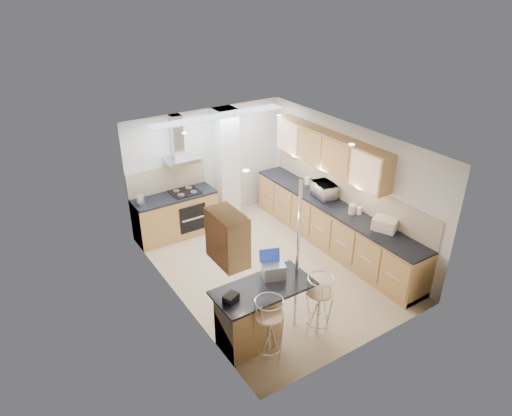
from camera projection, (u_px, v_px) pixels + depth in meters
ground at (270, 268)px, 8.58m from camera, size 4.80×4.80×0.00m
room_shell at (274, 183)px, 8.31m from camera, size 3.64×4.84×2.51m
right_counter at (332, 225)px, 9.09m from camera, size 0.63×4.40×0.92m
back_counter at (176, 215)px, 9.48m from camera, size 1.70×0.63×0.92m
peninsula at (263, 313)px, 6.74m from camera, size 1.47×0.72×0.94m
microwave at (324, 190)px, 9.15m from camera, size 0.45×0.58×0.29m
laptop at (274, 271)px, 6.69m from camera, size 0.39×0.34×0.22m
bag at (231, 298)px, 6.21m from camera, size 0.25×0.22×0.11m
bar_stool_near at (269, 330)px, 6.33m from camera, size 0.49×0.49×1.05m
bar_stool_end at (319, 306)px, 6.81m from camera, size 0.58×0.58×1.03m
jar_a at (308, 181)px, 9.72m from camera, size 0.16×0.16×0.17m
jar_b at (324, 190)px, 9.30m from camera, size 0.13×0.13×0.16m
jar_c at (352, 209)px, 8.52m from camera, size 0.18×0.18×0.19m
jar_d at (359, 211)px, 8.52m from camera, size 0.11×0.11×0.14m
bread_bin at (385, 224)px, 7.99m from camera, size 0.45×0.50×0.21m
kettle at (141, 200)px, 8.85m from camera, size 0.16×0.16×0.20m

